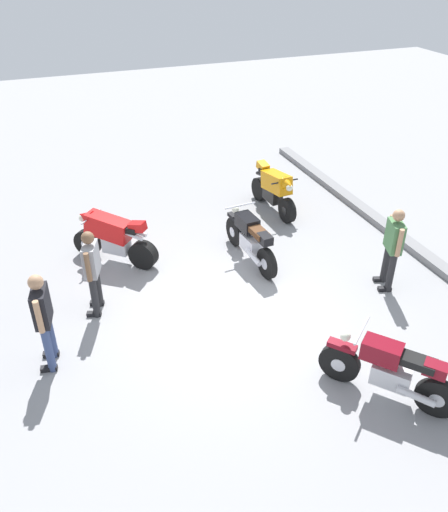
{
  "coord_description": "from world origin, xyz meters",
  "views": [
    {
      "loc": [
        7.09,
        -2.77,
        5.98
      ],
      "look_at": [
        -0.72,
        0.19,
        0.75
      ],
      "focal_mm": 36.57,
      "sensor_mm": 36.0,
      "label": 1
    }
  ],
  "objects_px": {
    "motorcycle_red_sportbike": "(113,236)",
    "person_in_green_shirt": "(393,244)",
    "motorcycle_black_cruiser": "(250,239)",
    "person_in_black_shirt": "(43,315)",
    "motorcycle_maroon_cruiser": "(389,370)",
    "motorcycle_orange_sportbike": "(274,189)",
    "person_in_gray_shirt": "(92,268)"
  },
  "relations": [
    {
      "from": "motorcycle_red_sportbike",
      "to": "person_in_green_shirt",
      "type": "height_order",
      "value": "person_in_green_shirt"
    },
    {
      "from": "motorcycle_black_cruiser",
      "to": "person_in_black_shirt",
      "type": "xyz_separation_m",
      "value": [
        1.74,
        -4.21,
        0.46
      ]
    },
    {
      "from": "motorcycle_maroon_cruiser",
      "to": "motorcycle_orange_sportbike",
      "type": "bearing_deg",
      "value": -49.8
    },
    {
      "from": "motorcycle_black_cruiser",
      "to": "person_in_green_shirt",
      "type": "xyz_separation_m",
      "value": [
        1.83,
        2.13,
        0.44
      ]
    },
    {
      "from": "motorcycle_orange_sportbike",
      "to": "person_in_gray_shirt",
      "type": "relative_size",
      "value": 1.18
    },
    {
      "from": "person_in_gray_shirt",
      "to": "person_in_green_shirt",
      "type": "relative_size",
      "value": 0.99
    },
    {
      "from": "motorcycle_red_sportbike",
      "to": "person_in_black_shirt",
      "type": "xyz_separation_m",
      "value": [
        2.72,
        -1.53,
        0.39
      ]
    },
    {
      "from": "motorcycle_orange_sportbike",
      "to": "person_in_green_shirt",
      "type": "height_order",
      "value": "person_in_green_shirt"
    },
    {
      "from": "motorcycle_black_cruiser",
      "to": "person_in_black_shirt",
      "type": "height_order",
      "value": "person_in_black_shirt"
    },
    {
      "from": "motorcycle_orange_sportbike",
      "to": "motorcycle_maroon_cruiser",
      "type": "relative_size",
      "value": 1.17
    },
    {
      "from": "person_in_green_shirt",
      "to": "person_in_black_shirt",
      "type": "height_order",
      "value": "person_in_black_shirt"
    },
    {
      "from": "motorcycle_maroon_cruiser",
      "to": "person_in_green_shirt",
      "type": "xyz_separation_m",
      "value": [
        -2.42,
        1.74,
        0.44
      ]
    },
    {
      "from": "motorcycle_red_sportbike",
      "to": "person_in_gray_shirt",
      "type": "height_order",
      "value": "person_in_gray_shirt"
    },
    {
      "from": "motorcycle_maroon_cruiser",
      "to": "motorcycle_red_sportbike",
      "type": "bearing_deg",
      "value": -9.49
    },
    {
      "from": "motorcycle_red_sportbike",
      "to": "person_in_green_shirt",
      "type": "xyz_separation_m",
      "value": [
        2.81,
        4.81,
        0.36
      ]
    },
    {
      "from": "motorcycle_black_cruiser",
      "to": "person_in_black_shirt",
      "type": "distance_m",
      "value": 4.58
    },
    {
      "from": "motorcycle_orange_sportbike",
      "to": "motorcycle_red_sportbike",
      "type": "height_order",
      "value": "same"
    },
    {
      "from": "motorcycle_maroon_cruiser",
      "to": "person_in_black_shirt",
      "type": "bearing_deg",
      "value": 21.5
    },
    {
      "from": "motorcycle_black_cruiser",
      "to": "person_in_black_shirt",
      "type": "relative_size",
      "value": 1.22
    },
    {
      "from": "person_in_black_shirt",
      "to": "motorcycle_orange_sportbike",
      "type": "bearing_deg",
      "value": -136.45
    },
    {
      "from": "motorcycle_orange_sportbike",
      "to": "motorcycle_red_sportbike",
      "type": "distance_m",
      "value": 4.26
    },
    {
      "from": "motorcycle_orange_sportbike",
      "to": "motorcycle_black_cruiser",
      "type": "relative_size",
      "value": 0.94
    },
    {
      "from": "motorcycle_orange_sportbike",
      "to": "person_in_green_shirt",
      "type": "xyz_separation_m",
      "value": [
        3.76,
        0.66,
        0.36
      ]
    },
    {
      "from": "motorcycle_orange_sportbike",
      "to": "person_in_gray_shirt",
      "type": "distance_m",
      "value": 5.42
    },
    {
      "from": "motorcycle_orange_sportbike",
      "to": "person_in_gray_shirt",
      "type": "xyz_separation_m",
      "value": [
        2.54,
        -4.77,
        0.35
      ]
    },
    {
      "from": "motorcycle_black_cruiser",
      "to": "person_in_black_shirt",
      "type": "bearing_deg",
      "value": 107.76
    },
    {
      "from": "motorcycle_black_cruiser",
      "to": "person_in_gray_shirt",
      "type": "height_order",
      "value": "person_in_gray_shirt"
    },
    {
      "from": "motorcycle_black_cruiser",
      "to": "person_in_gray_shirt",
      "type": "relative_size",
      "value": 1.26
    },
    {
      "from": "person_in_green_shirt",
      "to": "person_in_gray_shirt",
      "type": "bearing_deg",
      "value": 5.76
    },
    {
      "from": "motorcycle_maroon_cruiser",
      "to": "motorcycle_black_cruiser",
      "type": "height_order",
      "value": "same"
    },
    {
      "from": "motorcycle_orange_sportbike",
      "to": "motorcycle_black_cruiser",
      "type": "distance_m",
      "value": 2.43
    },
    {
      "from": "person_in_gray_shirt",
      "to": "motorcycle_black_cruiser",
      "type": "bearing_deg",
      "value": -150.68
    }
  ]
}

